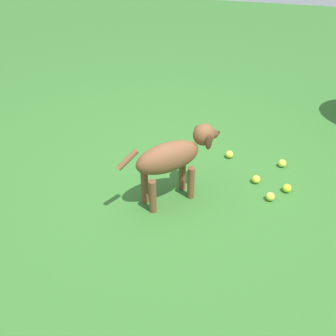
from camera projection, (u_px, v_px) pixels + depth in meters
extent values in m
plane|color=#2D6026|center=(170.00, 183.00, 3.09)|extent=(14.00, 14.00, 0.00)
ellipsoid|color=brown|center=(168.00, 157.00, 2.71)|extent=(0.48, 0.49, 0.22)
cylinder|color=brown|center=(182.00, 174.00, 2.96)|extent=(0.05, 0.05, 0.27)
cylinder|color=brown|center=(191.00, 183.00, 2.87)|extent=(0.05, 0.05, 0.27)
cylinder|color=brown|center=(145.00, 187.00, 2.82)|extent=(0.05, 0.05, 0.27)
cylinder|color=brown|center=(153.00, 197.00, 2.73)|extent=(0.05, 0.05, 0.27)
ellipsoid|color=brown|center=(204.00, 135.00, 2.77)|extent=(0.22, 0.22, 0.16)
ellipsoid|color=#472B19|center=(212.00, 134.00, 2.81)|extent=(0.13, 0.13, 0.06)
sphere|color=black|center=(218.00, 133.00, 2.84)|extent=(0.03, 0.03, 0.03)
ellipsoid|color=#472B19|center=(197.00, 133.00, 2.84)|extent=(0.06, 0.06, 0.12)
ellipsoid|color=#472B19|center=(209.00, 142.00, 2.73)|extent=(0.06, 0.06, 0.12)
cylinder|color=brown|center=(128.00, 160.00, 2.53)|extent=(0.14, 0.14, 0.13)
sphere|color=#D3D43C|center=(229.00, 154.00, 3.38)|extent=(0.07, 0.07, 0.07)
sphere|color=#C9D83F|center=(270.00, 197.00, 2.89)|extent=(0.07, 0.07, 0.07)
sphere|color=#C4DE29|center=(287.00, 188.00, 2.98)|extent=(0.07, 0.07, 0.07)
sphere|color=#CBDA33|center=(256.00, 179.00, 3.07)|extent=(0.07, 0.07, 0.07)
sphere|color=#D2E039|center=(282.00, 163.00, 3.26)|extent=(0.07, 0.07, 0.07)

